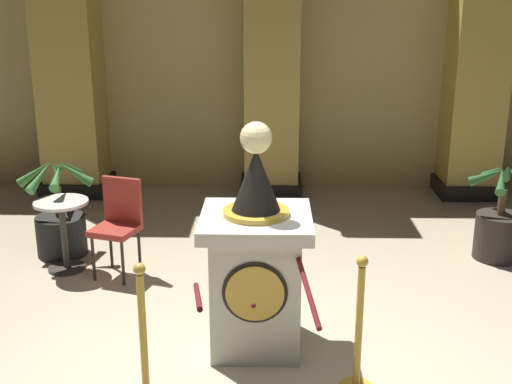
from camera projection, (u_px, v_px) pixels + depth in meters
The scene contains 13 objects.
ground_plane at pixel (271, 379), 4.67m from camera, with size 11.74×11.74×0.00m, color beige.
back_wall at pixel (272, 45), 8.86m from camera, with size 11.74×0.16×3.96m, color tan.
pedestal_clock at pixel (256, 265), 4.93m from camera, with size 0.83×0.83×1.79m.
stanchion_near at pixel (144, 358), 4.26m from camera, with size 0.24×0.24×1.04m.
stanchion_far at pixel (358, 345), 4.44m from camera, with size 0.24×0.24×1.01m.
velvet_rope at pixel (253, 293), 4.22m from camera, with size 0.86×0.84×0.22m.
column_left at pixel (69, 54), 8.56m from camera, with size 0.93×0.93×3.80m.
column_right at pixel (478, 55), 8.44m from camera, with size 0.85×0.85×3.80m.
column_centre_rear at pixel (272, 55), 8.50m from camera, with size 0.86×0.86×3.80m.
potted_palm_left at pixel (61, 224), 6.80m from camera, with size 0.81×0.79×1.08m.
potted_palm_right at pixel (499, 227), 6.70m from camera, with size 0.73×0.69×1.05m.
cafe_table at pixel (63, 226), 6.39m from camera, with size 0.53×0.53×0.72m.
cafe_chair_red at pixel (119, 219), 6.27m from camera, with size 0.50×0.50×0.96m.
Camera 1 is at (-0.02, -4.07, 2.66)m, focal length 45.52 mm.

